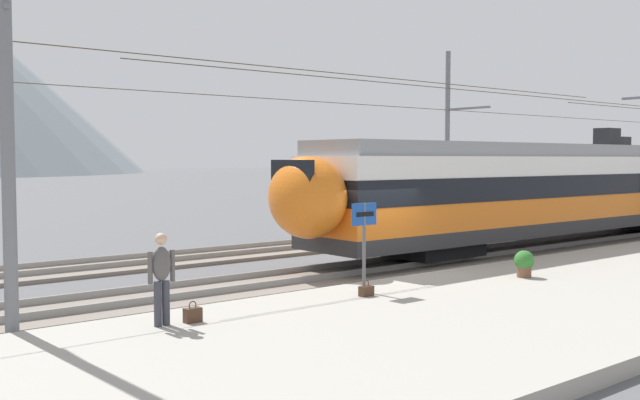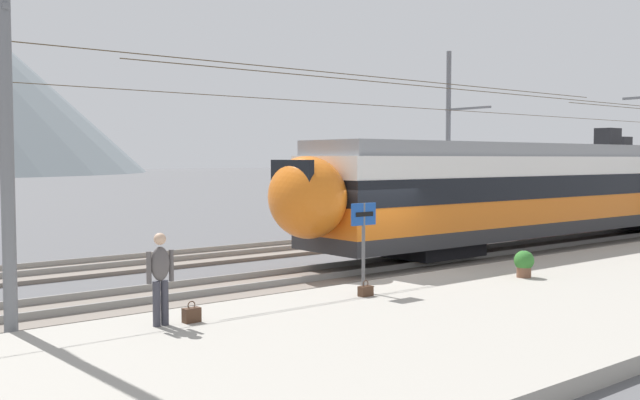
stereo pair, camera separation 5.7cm
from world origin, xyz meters
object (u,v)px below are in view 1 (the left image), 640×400
Objects in this scene: catenary_mast_west at (4,103)px; platform_sign at (364,227)px; train_near_platform at (549,188)px; passenger_walking at (161,274)px; handbag_near_sign at (366,291)px; catenary_mast_far_side at (450,137)px; potted_plant_platform_edge at (524,262)px; handbag_beside_passenger at (193,315)px; train_far_track at (583,179)px.

catenary_mast_west is 21.78× the size of platform_sign.
train_near_platform reaches higher than passenger_walking.
platform_sign is 5.72× the size of handbag_near_sign.
passenger_walking is at bearing -35.82° from catenary_mast_west.
catenary_mast_far_side is 17.03m from potted_plant_platform_edge.
passenger_walking reaches higher than potted_plant_platform_edge.
handbag_beside_passenger is (-20.33, -11.41, -3.92)m from catenary_mast_far_side.
handbag_near_sign is at bearing -3.04° from passenger_walking.
train_near_platform is 17.37m from handbag_beside_passenger.
platform_sign reaches higher than passenger_walking.
train_far_track is 14.01× the size of passenger_walking.
train_near_platform is 19.85m from catenary_mast_west.
potted_plant_platform_edge is (11.82, -2.51, -3.61)m from catenary_mast_west.
train_near_platform is at bearing 29.76° from potted_plant_platform_edge.
catenary_mast_west is at bearing -174.28° from train_near_platform.
catenary_mast_west is at bearing 165.26° from handbag_near_sign.
catenary_mast_far_side reaches higher than potted_plant_platform_edge.
catenary_mast_west is at bearing 168.74° from platform_sign.
handbag_beside_passenger is (-4.50, -0.24, -1.35)m from platform_sign.
passenger_walking is at bearing -162.56° from train_far_track.
catenary_mast_west is 26.07× the size of passenger_walking.
catenary_mast_far_side reaches higher than train_near_platform.
train_far_track is at bearing -15.19° from catenary_mast_far_side.
platform_sign is (7.26, -1.45, -2.52)m from catenary_mast_west.
train_near_platform is at bearing 16.70° from handbag_near_sign.
platform_sign is 2.94× the size of potted_plant_platform_edge.
handbag_beside_passenger is at bearing -167.78° from train_near_platform.
train_far_track is at bearing 25.71° from train_near_platform.
handbag_near_sign is (-12.67, -3.80, -1.80)m from train_near_platform.
train_near_platform is 12.85m from platform_sign.
passenger_walking is (-17.45, -3.55, -0.97)m from train_near_platform.
catenary_mast_far_side is 110.00× the size of handbag_beside_passenger.
passenger_walking is at bearing 176.96° from handbag_near_sign.
train_far_track is at bearing 20.56° from platform_sign.
passenger_walking is 9.69m from potted_plant_platform_edge.
train_far_track is at bearing 13.57° from catenary_mast_west.
train_near_platform is 8.75m from catenary_mast_far_side.
handbag_beside_passenger is at bearing -176.90° from platform_sign.
platform_sign is at bearing -159.44° from train_far_track.
potted_plant_platform_edge reaches higher than handbag_near_sign.
handbag_near_sign is at bearing -14.74° from catenary_mast_west.
train_far_track is at bearing 27.38° from potted_plant_platform_edge.
catenary_mast_far_side reaches higher than catenary_mast_west.
train_far_track is 21.86m from potted_plant_platform_edge.
catenary_mast_far_side is 20.22m from handbag_near_sign.
handbag_beside_passenger is at bearing -10.92° from passenger_walking.
handbag_beside_passenger is (-28.43, -9.21, -1.78)m from train_far_track.
train_near_platform and train_far_track have the same top height.
platform_sign reaches higher than handbag_beside_passenger.
train_far_track is 29.93m from handbag_beside_passenger.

